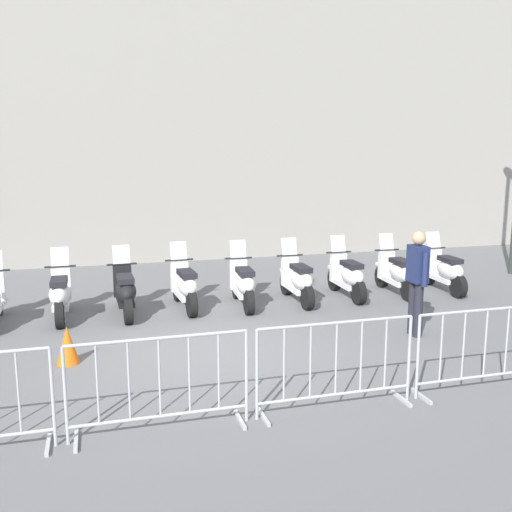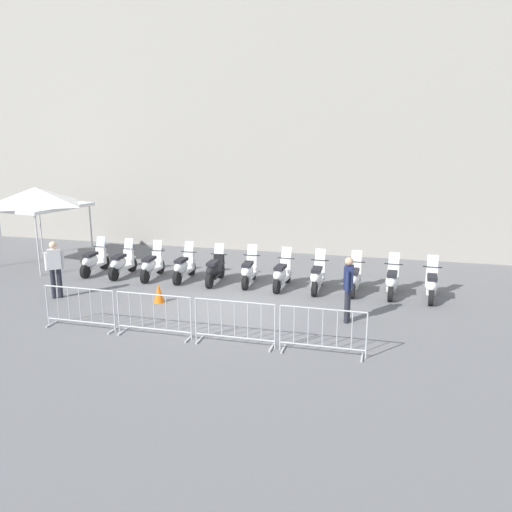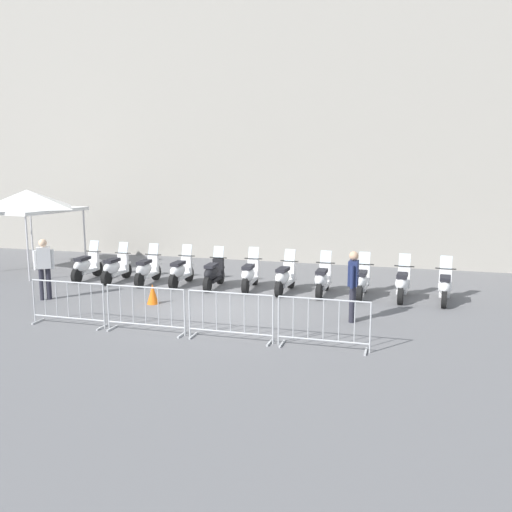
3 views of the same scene
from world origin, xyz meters
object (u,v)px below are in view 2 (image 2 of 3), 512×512
object	(u,v)px
motorcycle_1	(122,264)
motorcycle_6	(282,275)
motorcycle_9	(392,282)
motorcycle_10	(431,285)
barrier_segment_1	(154,316)
officer_near_row_end	(55,266)
motorcycle_8	(354,279)
motorcycle_0	(93,261)
motorcycle_5	(249,271)
motorcycle_2	(152,266)
officer_mid_plaza	(348,286)
barrier_segment_2	(235,323)
traffic_cone	(159,293)
barrier_segment_0	(80,309)
canopy_tent	(36,198)
motorcycle_4	(214,270)
motorcycle_3	(183,267)
barrier_segment_3	(323,332)
motorcycle_7	(317,277)

from	to	relation	value
motorcycle_1	motorcycle_6	size ratio (longest dim) A/B	1.00
motorcycle_9	motorcycle_10	xyz separation A→B (m)	(1.13, 0.10, 0.00)
barrier_segment_1	officer_near_row_end	xyz separation A→B (m)	(-4.42, 1.34, 0.46)
motorcycle_8	barrier_segment_1	world-z (taller)	motorcycle_8
motorcycle_0	motorcycle_5	distance (m)	5.65
motorcycle_2	motorcycle_8	xyz separation A→B (m)	(6.67, 1.14, 0.00)
motorcycle_1	officer_mid_plaza	xyz separation A→B (m)	(8.19, -1.23, 0.53)
motorcycle_8	barrier_segment_2	size ratio (longest dim) A/B	0.90
officer_mid_plaza	traffic_cone	xyz separation A→B (m)	(-5.41, -0.62, -0.71)
motorcycle_10	barrier_segment_0	distance (m)	9.85
barrier_segment_0	motorcycle_1	bearing A→B (deg)	116.41
motorcycle_10	officer_mid_plaza	distance (m)	3.39
barrier_segment_0	officer_mid_plaza	size ratio (longest dim) A/B	1.11
barrier_segment_2	officer_near_row_end	xyz separation A→B (m)	(-6.43, 1.03, 0.46)
motorcycle_8	canopy_tent	size ratio (longest dim) A/B	0.58
motorcycle_9	barrier_segment_0	xyz separation A→B (m)	(-6.73, -5.84, 0.07)
motorcycle_9	barrier_segment_0	bearing A→B (deg)	-139.05
motorcycle_1	barrier_segment_1	world-z (taller)	motorcycle_1
motorcycle_0	motorcycle_4	world-z (taller)	same
motorcycle_1	motorcycle_5	bearing A→B (deg)	10.50
motorcycle_2	barrier_segment_0	bearing A→B (deg)	-76.94
motorcycle_2	motorcycle_10	xyz separation A→B (m)	(8.91, 1.41, 0.00)
motorcycle_10	barrier_segment_2	distance (m)	6.58
motorcycle_4	motorcycle_2	bearing A→B (deg)	-170.99
motorcycle_3	traffic_cone	bearing A→B (deg)	-76.19
motorcycle_6	motorcycle_10	xyz separation A→B (m)	(4.46, 0.70, 0.00)
motorcycle_9	traffic_cone	size ratio (longest dim) A/B	3.14
motorcycle_2	motorcycle_8	bearing A→B (deg)	9.71
officer_near_row_end	motorcycle_4	bearing A→B (deg)	41.97
barrier_segment_0	motorcycle_4	bearing A→B (deg)	76.47
motorcycle_4	motorcycle_5	distance (m)	1.14
barrier_segment_2	officer_mid_plaza	world-z (taller)	officer_mid_plaza
barrier_segment_3	traffic_cone	distance (m)	5.63
barrier_segment_0	traffic_cone	world-z (taller)	barrier_segment_0
motorcycle_6	traffic_cone	distance (m)	3.90
barrier_segment_2	barrier_segment_3	world-z (taller)	same
motorcycle_1	officer_near_row_end	distance (m)	2.78
canopy_tent	officer_near_row_end	bearing A→B (deg)	-38.59
motorcycle_0	barrier_segment_0	xyz separation A→B (m)	(3.29, -4.25, 0.07)
canopy_tent	motorcycle_1	bearing A→B (deg)	-4.02
motorcycle_9	officer_near_row_end	xyz separation A→B (m)	(-9.16, -4.19, 0.53)
motorcycle_7	barrier_segment_1	distance (m)	5.71
motorcycle_8	officer_mid_plaza	world-z (taller)	officer_mid_plaza
motorcycle_3	motorcycle_5	distance (m)	2.26
barrier_segment_2	officer_near_row_end	bearing A→B (deg)	170.85
officer_near_row_end	motorcycle_10	bearing A→B (deg)	22.66
barrier_segment_3	motorcycle_1	bearing A→B (deg)	157.14
officer_near_row_end	officer_mid_plaza	world-z (taller)	same
motorcycle_6	traffic_cone	bearing A→B (deg)	-135.75
traffic_cone	motorcycle_1	bearing A→B (deg)	146.36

